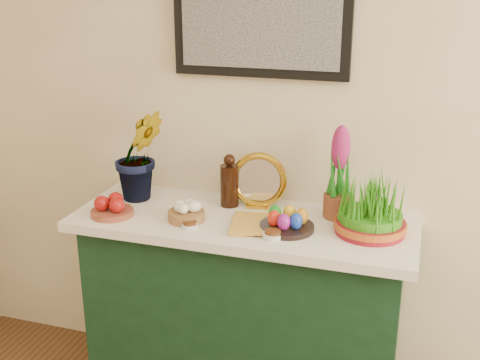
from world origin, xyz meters
The scene contains 14 objects.
room centered at (0.05, 0.11, 1.70)m, with size 4.50×4.54×2.72m.
sideboard centered at (-0.49, 2.00, 0.42)m, with size 1.30×0.45×0.85m, color #12331F.
tablecloth centered at (-0.49, 2.00, 0.87)m, with size 1.40×0.55×0.04m, color white.
hyacinth_green centered at (-0.99, 2.08, 1.16)m, with size 0.27×0.23×0.53m, color #1B7017.
apple_bowl centered at (-1.01, 1.87, 0.93)m, with size 0.20×0.20×0.09m.
garlic_basket centered at (-0.70, 1.91, 0.92)m, with size 0.18×0.18×0.08m.
vinegar_cruet centered at (-0.59, 2.12, 0.99)m, with size 0.08×0.08×0.23m.
mirror centered at (-0.46, 2.14, 1.01)m, with size 0.24×0.09×0.24m.
book centered at (-0.51, 1.91, 0.90)m, with size 0.15×0.21×0.03m, color gold.
spice_dish_left centered at (-0.66, 1.84, 0.90)m, with size 0.07×0.07×0.03m.
spice_dish_right centered at (-0.33, 1.85, 0.90)m, with size 0.08×0.08×0.03m.
egg_plate centered at (-0.29, 1.94, 0.92)m, with size 0.24×0.24×0.09m.
hyacinth_pink centered at (-0.12, 2.13, 1.06)m, with size 0.12×0.12×0.39m.
wheatgrass_sabzeh centered at (0.02, 2.01, 0.99)m, with size 0.28×0.28×0.23m.
Camera 1 is at (0.18, -0.17, 1.84)m, focal length 45.00 mm.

